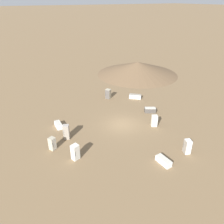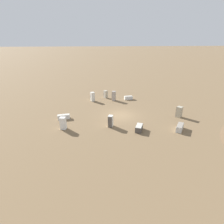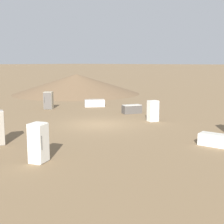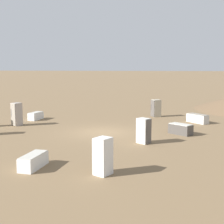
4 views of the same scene
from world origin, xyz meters
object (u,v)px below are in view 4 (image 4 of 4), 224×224
discarded_fridge_6 (33,161)px  discarded_fridge_8 (144,131)px  discarded_fridge_4 (103,156)px  discarded_fridge_3 (181,129)px  discarded_fridge_0 (36,116)px  discarded_fridge_5 (17,114)px  discarded_fridge_9 (197,118)px  discarded_fridge_7 (156,108)px

discarded_fridge_6 → discarded_fridge_8: bearing=55.5°
discarded_fridge_6 → discarded_fridge_8: size_ratio=1.14×
discarded_fridge_4 → discarded_fridge_6: (-3.22, -0.09, -0.47)m
discarded_fridge_4 → discarded_fridge_6: size_ratio=0.92×
discarded_fridge_3 → discarded_fridge_0: bearing=-70.7°
discarded_fridge_0 → discarded_fridge_5: discarded_fridge_5 is taller
discarded_fridge_6 → discarded_fridge_9: 15.64m
discarded_fridge_5 → discarded_fridge_9: bearing=-132.3°
discarded_fridge_4 → discarded_fridge_7: size_ratio=1.00×
discarded_fridge_3 → discarded_fridge_6: 10.80m
discarded_fridge_3 → discarded_fridge_8: (-1.89, -3.18, 0.39)m
discarded_fridge_4 → discarded_fridge_7: bearing=20.2°
discarded_fridge_4 → discarded_fridge_0: bearing=59.7°
discarded_fridge_0 → discarded_fridge_6: discarded_fridge_0 is taller
discarded_fridge_6 → discarded_fridge_7: size_ratio=1.09×
discarded_fridge_6 → discarded_fridge_9: size_ratio=0.93×
discarded_fridge_4 → discarded_fridge_8: bearing=13.5°
discarded_fridge_5 → discarded_fridge_8: size_ratio=1.18×
discarded_fridge_5 → discarded_fridge_6: 11.13m
discarded_fridge_0 → discarded_fridge_6: bearing=-58.1°
discarded_fridge_3 → discarded_fridge_4: (-2.48, -9.09, 0.43)m
discarded_fridge_4 → discarded_fridge_5: size_ratio=0.89×
discarded_fridge_0 → discarded_fridge_9: (13.44, 2.41, 0.03)m
discarded_fridge_3 → discarded_fridge_9: (0.96, 4.98, -0.00)m
discarded_fridge_6 → discarded_fridge_4: bearing=-0.6°
discarded_fridge_7 → discarded_fridge_3: bearing=166.0°
discarded_fridge_3 → discarded_fridge_9: size_ratio=0.93×
discarded_fridge_5 → discarded_fridge_6: bearing=153.3°
discarded_fridge_0 → discarded_fridge_6: (6.78, -11.74, -0.01)m
discarded_fridge_0 → discarded_fridge_8: 12.05m
discarded_fridge_4 → discarded_fridge_9: bearing=5.4°
discarded_fridge_6 → discarded_fridge_7: 16.62m
discarded_fridge_0 → discarded_fridge_7: discarded_fridge_7 is taller
discarded_fridge_5 → discarded_fridge_6: discarded_fridge_5 is taller
discarded_fridge_6 → discarded_fridge_5: bearing=125.0°
discarded_fridge_0 → discarded_fridge_4: 15.37m
discarded_fridge_4 → discarded_fridge_7: 16.27m
discarded_fridge_5 → discarded_fridge_6: size_ratio=1.04×
discarded_fridge_6 → discarded_fridge_8: 7.11m
discarded_fridge_8 → discarded_fridge_9: size_ratio=0.81×
discarded_fridge_3 → discarded_fridge_4: bearing=15.7°
discarded_fridge_0 → discarded_fridge_8: (10.59, -5.74, 0.42)m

